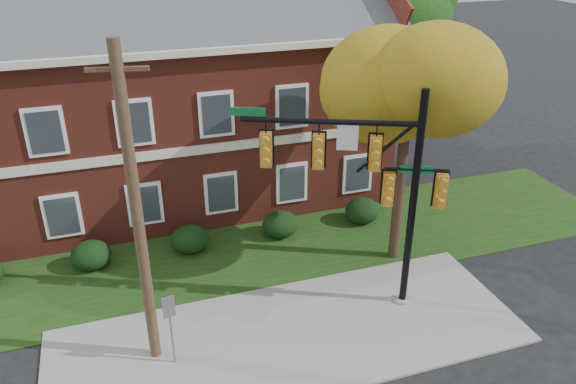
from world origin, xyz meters
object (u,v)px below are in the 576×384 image
object	(u,v)px
apartment_building	(161,84)
hedge_left	(91,255)
hedge_far_right	(362,211)
tree_near_right	(419,79)
traffic_signal	(371,178)
hedge_right	(280,224)
utility_pole	(137,217)
hedge_center	(190,239)
sign_post	(170,320)

from	to	relation	value
apartment_building	hedge_left	size ratio (longest dim) A/B	13.43
hedge_far_right	tree_near_right	bearing A→B (deg)	-85.48
traffic_signal	hedge_right	bearing A→B (deg)	129.30
hedge_left	hedge_right	bearing A→B (deg)	0.00
utility_pole	apartment_building	bearing A→B (deg)	91.54
hedge_center	utility_pole	xyz separation A→B (m)	(-1.88, -5.23, 4.02)
traffic_signal	hedge_center	bearing A→B (deg)	159.23
hedge_center	sign_post	distance (m)	5.98
hedge_center	utility_pole	distance (m)	6.85
apartment_building	hedge_center	world-z (taller)	apartment_building
sign_post	apartment_building	bearing A→B (deg)	73.69
hedge_right	hedge_far_right	xyz separation A→B (m)	(3.50, 0.00, 0.00)
hedge_right	traffic_signal	distance (m)	6.26
traffic_signal	sign_post	bearing A→B (deg)	-147.30
hedge_left	hedge_far_right	bearing A→B (deg)	0.00
tree_near_right	hedge_center	bearing A→B (deg)	158.58
hedge_far_right	hedge_center	bearing A→B (deg)	180.00
tree_near_right	traffic_signal	size ratio (longest dim) A/B	1.21
hedge_left	tree_near_right	bearing A→B (deg)	-14.81
hedge_center	hedge_far_right	size ratio (longest dim) A/B	1.00
apartment_building	sign_post	bearing A→B (deg)	-97.31
tree_near_right	hedge_right	bearing A→B (deg)	142.72
hedge_left	tree_near_right	xyz separation A→B (m)	(10.72, -2.83, 6.14)
hedge_center	traffic_signal	xyz separation A→B (m)	(4.83, -4.72, 3.89)
hedge_left	tree_near_right	size ratio (longest dim) A/B	0.16
hedge_left	traffic_signal	size ratio (longest dim) A/B	0.20
tree_near_right	sign_post	xyz separation A→B (m)	(-8.63, -2.89, -5.10)
traffic_signal	sign_post	world-z (taller)	traffic_signal
apartment_building	sign_post	world-z (taller)	apartment_building
hedge_left	tree_near_right	distance (m)	12.68
apartment_building	traffic_signal	bearing A→B (deg)	-64.16
hedge_center	utility_pole	bearing A→B (deg)	-109.76
hedge_right	hedge_far_right	size ratio (longest dim) A/B	1.00
hedge_right	tree_near_right	size ratio (longest dim) A/B	0.16
hedge_center	traffic_signal	bearing A→B (deg)	-44.33
tree_near_right	traffic_signal	bearing A→B (deg)	-141.81
hedge_left	sign_post	bearing A→B (deg)	-69.91
hedge_far_right	tree_near_right	distance (m)	6.77
apartment_building	hedge_left	xyz separation A→B (m)	(-3.50, -5.25, -4.46)
tree_near_right	utility_pole	size ratio (longest dim) A/B	0.96
hedge_center	hedge_right	xyz separation A→B (m)	(3.50, 0.00, 0.00)
hedge_far_right	utility_pole	bearing A→B (deg)	-149.52
apartment_building	hedge_far_right	distance (m)	9.82
tree_near_right	sign_post	distance (m)	10.43
hedge_right	sign_post	size ratio (longest dim) A/B	0.60
hedge_far_right	utility_pole	size ratio (longest dim) A/B	0.16
apartment_building	tree_near_right	xyz separation A→B (m)	(7.22, -8.09, 1.68)
hedge_center	utility_pole	world-z (taller)	utility_pole
traffic_signal	utility_pole	distance (m)	6.73
traffic_signal	sign_post	xyz separation A→B (m)	(-6.24, -1.00, -2.84)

